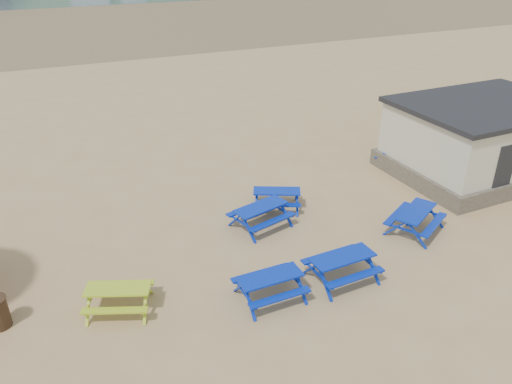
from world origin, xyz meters
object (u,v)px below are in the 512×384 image
picnic_table_yellow (119,298)px  amenity_block (482,138)px  picnic_table_blue_a (261,216)px  picnic_table_blue_b (277,199)px

picnic_table_yellow → amenity_block: amenity_block is taller
picnic_table_blue_a → amenity_block: size_ratio=0.31×
picnic_table_blue_b → picnic_table_yellow: bearing=-126.3°
picnic_table_blue_a → picnic_table_yellow: 5.97m
picnic_table_blue_b → amenity_block: bearing=22.3°
picnic_table_yellow → amenity_block: 16.41m
picnic_table_blue_a → picnic_table_yellow: (-5.48, -2.38, -0.04)m
picnic_table_blue_b → amenity_block: (9.52, -0.74, 1.20)m
picnic_table_blue_b → picnic_table_yellow: size_ratio=1.02×
picnic_table_blue_a → amenity_block: bearing=-12.4°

